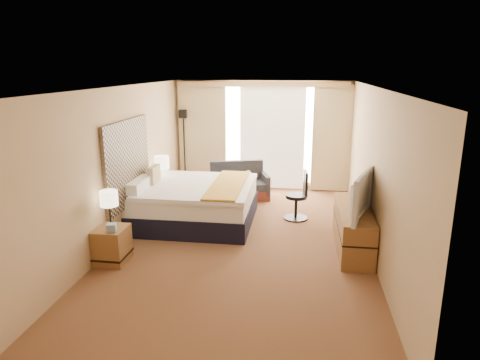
# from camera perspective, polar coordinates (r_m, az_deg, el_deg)

# --- Properties ---
(floor) EXTENTS (4.20, 7.00, 0.02)m
(floor) POSITION_cam_1_polar(r_m,az_deg,el_deg) (7.42, 0.32, -8.22)
(floor) COLOR #592619
(floor) RESTS_ON ground
(ceiling) EXTENTS (4.20, 7.00, 0.02)m
(ceiling) POSITION_cam_1_polar(r_m,az_deg,el_deg) (6.84, 0.35, 12.26)
(ceiling) COLOR silver
(ceiling) RESTS_ON wall_back
(wall_back) EXTENTS (4.20, 0.02, 2.60)m
(wall_back) POSITION_cam_1_polar(r_m,az_deg,el_deg) (10.43, 2.97, 5.97)
(wall_back) COLOR tan
(wall_back) RESTS_ON ground
(wall_front) EXTENTS (4.20, 0.02, 2.60)m
(wall_front) POSITION_cam_1_polar(r_m,az_deg,el_deg) (3.76, -7.07, -10.65)
(wall_front) COLOR tan
(wall_front) RESTS_ON ground
(wall_left) EXTENTS (0.02, 7.00, 2.60)m
(wall_left) POSITION_cam_1_polar(r_m,az_deg,el_deg) (7.59, -15.59, 2.05)
(wall_left) COLOR tan
(wall_left) RESTS_ON ground
(wall_right) EXTENTS (0.02, 7.00, 2.60)m
(wall_right) POSITION_cam_1_polar(r_m,az_deg,el_deg) (7.05, 17.49, 0.97)
(wall_right) COLOR tan
(wall_right) RESTS_ON ground
(headboard) EXTENTS (0.06, 1.85, 1.50)m
(headboard) POSITION_cam_1_polar(r_m,az_deg,el_deg) (7.75, -14.73, 2.23)
(headboard) COLOR black
(headboard) RESTS_ON wall_left
(nightstand_left) EXTENTS (0.45, 0.52, 0.55)m
(nightstand_left) POSITION_cam_1_polar(r_m,az_deg,el_deg) (6.89, -16.70, -8.30)
(nightstand_left) COLOR brown
(nightstand_left) RESTS_ON floor
(nightstand_right) EXTENTS (0.45, 0.52, 0.55)m
(nightstand_right) POSITION_cam_1_polar(r_m,az_deg,el_deg) (9.07, -10.20, -2.27)
(nightstand_right) COLOR brown
(nightstand_right) RESTS_ON floor
(media_dresser) EXTENTS (0.50, 1.80, 0.70)m
(media_dresser) POSITION_cam_1_polar(r_m,az_deg,el_deg) (7.29, 14.81, -6.22)
(media_dresser) COLOR brown
(media_dresser) RESTS_ON floor
(window) EXTENTS (2.30, 0.02, 2.30)m
(window) POSITION_cam_1_polar(r_m,az_deg,el_deg) (10.38, 4.33, 6.01)
(window) COLOR white
(window) RESTS_ON wall_back
(curtains) EXTENTS (4.12, 0.19, 2.56)m
(curtains) POSITION_cam_1_polar(r_m,az_deg,el_deg) (10.31, 2.90, 6.47)
(curtains) COLOR beige
(curtains) RESTS_ON floor
(bed) EXTENTS (2.22, 2.03, 1.08)m
(bed) POSITION_cam_1_polar(r_m,az_deg,el_deg) (8.26, -6.19, -2.94)
(bed) COLOR black
(bed) RESTS_ON floor
(loveseat) EXTENTS (1.47, 1.07, 0.82)m
(loveseat) POSITION_cam_1_polar(r_m,az_deg,el_deg) (9.72, -0.21, -0.88)
(loveseat) COLOR #5C251A
(loveseat) RESTS_ON floor
(floor_lamp) EXTENTS (0.24, 0.24, 1.91)m
(floor_lamp) POSITION_cam_1_polar(r_m,az_deg,el_deg) (10.57, -7.50, 6.27)
(floor_lamp) COLOR black
(floor_lamp) RESTS_ON floor
(desk_chair) EXTENTS (0.47, 0.47, 0.97)m
(desk_chair) POSITION_cam_1_polar(r_m,az_deg,el_deg) (8.44, 7.86, -2.36)
(desk_chair) COLOR black
(desk_chair) RESTS_ON floor
(lamp_left) EXTENTS (0.27, 0.27, 0.57)m
(lamp_left) POSITION_cam_1_polar(r_m,az_deg,el_deg) (6.70, -17.09, -2.45)
(lamp_left) COLOR black
(lamp_left) RESTS_ON nightstand_left
(lamp_right) EXTENTS (0.29, 0.29, 0.62)m
(lamp_right) POSITION_cam_1_polar(r_m,az_deg,el_deg) (8.80, -10.39, 2.27)
(lamp_right) COLOR black
(lamp_right) RESTS_ON nightstand_right
(tissue_box) EXTENTS (0.16, 0.16, 0.12)m
(tissue_box) POSITION_cam_1_polar(r_m,az_deg,el_deg) (6.63, -16.75, -6.10)
(tissue_box) COLOR #7D9EC1
(tissue_box) RESTS_ON nightstand_left
(telephone) EXTENTS (0.22, 0.18, 0.08)m
(telephone) POSITION_cam_1_polar(r_m,az_deg,el_deg) (8.79, -9.78, -0.67)
(telephone) COLOR black
(telephone) RESTS_ON nightstand_right
(television) EXTENTS (0.53, 1.18, 0.69)m
(television) POSITION_cam_1_polar(r_m,az_deg,el_deg) (6.73, 15.10, -1.77)
(television) COLOR black
(television) RESTS_ON media_dresser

